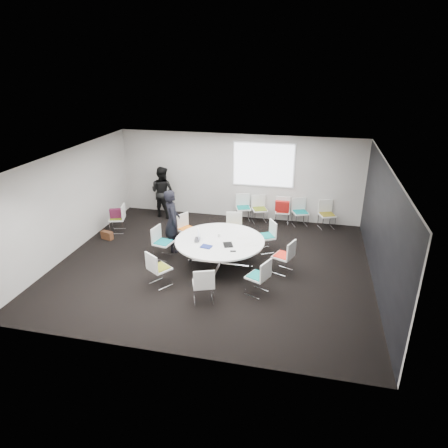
% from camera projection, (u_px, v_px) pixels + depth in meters
% --- Properties ---
extents(room_shell, '(8.08, 7.08, 2.88)m').
position_uv_depth(room_shell, '(216.00, 215.00, 9.92)').
color(room_shell, black).
rests_on(room_shell, ground).
extents(conference_table, '(2.28, 2.28, 0.73)m').
position_uv_depth(conference_table, '(220.00, 246.00, 10.21)').
color(conference_table, silver).
rests_on(conference_table, ground).
extents(projection_screen, '(1.90, 0.03, 1.35)m').
position_uv_depth(projection_screen, '(263.00, 165.00, 12.72)').
color(projection_screen, white).
rests_on(projection_screen, room_shell).
extents(chair_ring_a, '(0.59, 0.60, 0.88)m').
position_uv_depth(chair_ring_a, '(283.00, 262.00, 10.00)').
color(chair_ring_a, silver).
rests_on(chair_ring_a, ground).
extents(chair_ring_b, '(0.62, 0.62, 0.88)m').
position_uv_depth(chair_ring_b, '(266.00, 242.00, 11.09)').
color(chair_ring_b, silver).
rests_on(chair_ring_b, ground).
extents(chair_ring_c, '(0.55, 0.54, 0.88)m').
position_uv_depth(chair_ring_c, '(234.00, 234.00, 11.62)').
color(chair_ring_c, silver).
rests_on(chair_ring_c, ground).
extents(chair_ring_d, '(0.61, 0.62, 0.88)m').
position_uv_depth(chair_ring_d, '(187.00, 235.00, 11.54)').
color(chair_ring_d, silver).
rests_on(chair_ring_d, ground).
extents(chair_ring_e, '(0.53, 0.54, 0.88)m').
position_uv_depth(chair_ring_e, '(163.00, 248.00, 10.72)').
color(chair_ring_e, silver).
rests_on(chair_ring_e, ground).
extents(chair_ring_f, '(0.63, 0.63, 0.88)m').
position_uv_depth(chair_ring_f, '(160.00, 275.00, 9.42)').
color(chair_ring_f, silver).
rests_on(chair_ring_f, ground).
extents(chair_ring_g, '(0.59, 0.58, 0.88)m').
position_uv_depth(chair_ring_g, '(204.00, 291.00, 8.77)').
color(chair_ring_g, silver).
rests_on(chair_ring_g, ground).
extents(chair_ring_h, '(0.60, 0.60, 0.88)m').
position_uv_depth(chair_ring_h, '(258.00, 283.00, 9.07)').
color(chair_ring_h, silver).
rests_on(chair_ring_h, ground).
extents(chair_back_a, '(0.57, 0.57, 0.88)m').
position_uv_depth(chair_back_a, '(243.00, 213.00, 13.18)').
color(chair_back_a, silver).
rests_on(chair_back_a, ground).
extents(chair_back_b, '(0.60, 0.59, 0.88)m').
position_uv_depth(chair_back_b, '(259.00, 214.00, 13.06)').
color(chair_back_b, silver).
rests_on(chair_back_b, ground).
extents(chair_back_c, '(0.49, 0.48, 0.88)m').
position_uv_depth(chair_back_c, '(282.00, 216.00, 12.90)').
color(chair_back_c, silver).
rests_on(chair_back_c, ground).
extents(chair_back_d, '(0.59, 0.59, 0.88)m').
position_uv_depth(chair_back_d, '(300.00, 217.00, 12.80)').
color(chair_back_d, silver).
rests_on(chair_back_d, ground).
extents(chair_back_e, '(0.59, 0.58, 0.88)m').
position_uv_depth(chair_back_e, '(326.00, 220.00, 12.61)').
color(chair_back_e, silver).
rests_on(chair_back_e, ground).
extents(chair_spare_left, '(0.55, 0.56, 0.88)m').
position_uv_depth(chair_spare_left, '(118.00, 224.00, 12.32)').
color(chair_spare_left, silver).
rests_on(chair_spare_left, ground).
extents(chair_person_back, '(0.58, 0.57, 0.88)m').
position_uv_depth(chair_person_back, '(165.00, 207.00, 13.73)').
color(chair_person_back, silver).
rests_on(chair_person_back, ground).
extents(person_main, '(0.65, 0.76, 1.76)m').
position_uv_depth(person_main, '(172.00, 221.00, 10.93)').
color(person_main, black).
rests_on(person_main, ground).
extents(person_back, '(0.98, 0.85, 1.72)m').
position_uv_depth(person_back, '(162.00, 192.00, 13.36)').
color(person_back, black).
rests_on(person_back, ground).
extents(laptop, '(0.26, 0.36, 0.03)m').
position_uv_depth(laptop, '(199.00, 240.00, 10.13)').
color(laptop, '#333338').
rests_on(laptop, conference_table).
extents(laptop_lid, '(0.13, 0.28, 0.22)m').
position_uv_depth(laptop_lid, '(198.00, 233.00, 10.21)').
color(laptop_lid, silver).
rests_on(laptop_lid, conference_table).
extents(notebook_black, '(0.31, 0.36, 0.02)m').
position_uv_depth(notebook_black, '(228.00, 245.00, 9.86)').
color(notebook_black, black).
rests_on(notebook_black, conference_table).
extents(tablet_folio, '(0.29, 0.24, 0.03)m').
position_uv_depth(tablet_folio, '(206.00, 247.00, 9.76)').
color(tablet_folio, navy).
rests_on(tablet_folio, conference_table).
extents(papers_right, '(0.36, 0.31, 0.00)m').
position_uv_depth(papers_right, '(242.00, 237.00, 10.29)').
color(papers_right, silver).
rests_on(papers_right, conference_table).
extents(papers_front, '(0.34, 0.28, 0.00)m').
position_uv_depth(papers_front, '(250.00, 244.00, 9.91)').
color(papers_front, silver).
rests_on(papers_front, conference_table).
extents(cup, '(0.08, 0.08, 0.09)m').
position_uv_depth(cup, '(219.00, 235.00, 10.30)').
color(cup, white).
rests_on(cup, conference_table).
extents(phone, '(0.15, 0.10, 0.01)m').
position_uv_depth(phone, '(233.00, 251.00, 9.54)').
color(phone, black).
rests_on(phone, conference_table).
extents(maroon_bag, '(0.42, 0.28, 0.28)m').
position_uv_depth(maroon_bag, '(117.00, 213.00, 12.19)').
color(maroon_bag, '#581732').
rests_on(maroon_bag, chair_spare_left).
extents(brown_bag, '(0.39, 0.25, 0.24)m').
position_uv_depth(brown_bag, '(107.00, 235.00, 11.89)').
color(brown_bag, '#4B2B18').
rests_on(brown_bag, ground).
extents(red_jacket, '(0.44, 0.16, 0.36)m').
position_uv_depth(red_jacket, '(282.00, 206.00, 12.54)').
color(red_jacket, '#AB1815').
rests_on(red_jacket, chair_back_c).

